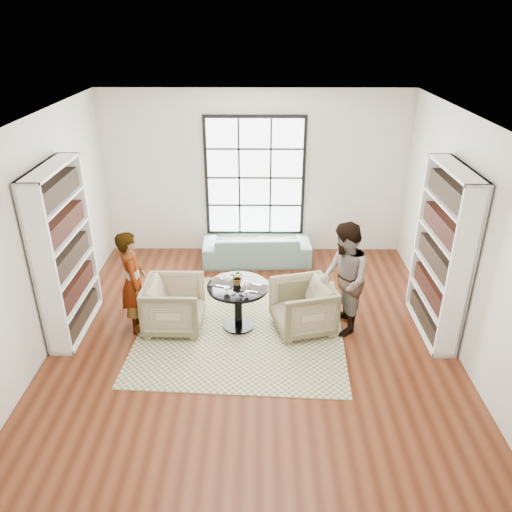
{
  "coord_description": "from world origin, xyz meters",
  "views": [
    {
      "loc": [
        0.1,
        -5.78,
        4.13
      ],
      "look_at": [
        0.04,
        0.4,
        1.11
      ],
      "focal_mm": 35.0,
      "sensor_mm": 36.0,
      "label": 1
    }
  ],
  "objects_px": {
    "armchair_right": "(303,307)",
    "person_right": "(344,279)",
    "armchair_left": "(174,305)",
    "wine_glass_right": "(247,284)",
    "person_left": "(133,282)",
    "pedestal_table": "(238,297)",
    "wine_glass_left": "(227,278)",
    "flower_centerpiece": "(238,277)",
    "sofa": "(257,247)"
  },
  "relations": [
    {
      "from": "armchair_right",
      "to": "person_right",
      "type": "relative_size",
      "value": 0.5
    },
    {
      "from": "armchair_left",
      "to": "person_right",
      "type": "distance_m",
      "value": 2.42
    },
    {
      "from": "wine_glass_right",
      "to": "person_left",
      "type": "bearing_deg",
      "value": 173.7
    },
    {
      "from": "pedestal_table",
      "to": "wine_glass_left",
      "type": "xyz_separation_m",
      "value": [
        -0.15,
        -0.07,
        0.34
      ]
    },
    {
      "from": "pedestal_table",
      "to": "wine_glass_left",
      "type": "bearing_deg",
      "value": -156.66
    },
    {
      "from": "person_right",
      "to": "armchair_left",
      "type": "bearing_deg",
      "value": -94.07
    },
    {
      "from": "wine_glass_left",
      "to": "flower_centerpiece",
      "type": "bearing_deg",
      "value": 33.83
    },
    {
      "from": "wine_glass_right",
      "to": "flower_centerpiece",
      "type": "xyz_separation_m",
      "value": [
        -0.13,
        0.22,
        -0.02
      ]
    },
    {
      "from": "armchair_left",
      "to": "person_right",
      "type": "xyz_separation_m",
      "value": [
        2.38,
        -0.02,
        0.44
      ]
    },
    {
      "from": "wine_glass_left",
      "to": "flower_centerpiece",
      "type": "distance_m",
      "value": 0.18
    },
    {
      "from": "pedestal_table",
      "to": "armchair_right",
      "type": "height_order",
      "value": "armchair_right"
    },
    {
      "from": "person_left",
      "to": "person_right",
      "type": "distance_m",
      "value": 2.93
    },
    {
      "from": "person_right",
      "to": "wine_glass_left",
      "type": "relative_size",
      "value": 7.85
    },
    {
      "from": "person_left",
      "to": "wine_glass_left",
      "type": "distance_m",
      "value": 1.32
    },
    {
      "from": "armchair_right",
      "to": "wine_glass_right",
      "type": "distance_m",
      "value": 0.92
    },
    {
      "from": "armchair_right",
      "to": "person_left",
      "type": "relative_size",
      "value": 0.54
    },
    {
      "from": "flower_centerpiece",
      "to": "wine_glass_right",
      "type": "bearing_deg",
      "value": -59.37
    },
    {
      "from": "pedestal_table",
      "to": "wine_glass_right",
      "type": "distance_m",
      "value": 0.39
    },
    {
      "from": "person_right",
      "to": "wine_glass_left",
      "type": "bearing_deg",
      "value": -92.4
    },
    {
      "from": "person_right",
      "to": "wine_glass_right",
      "type": "distance_m",
      "value": 1.35
    },
    {
      "from": "armchair_left",
      "to": "wine_glass_right",
      "type": "xyz_separation_m",
      "value": [
        1.04,
        -0.18,
        0.45
      ]
    },
    {
      "from": "armchair_left",
      "to": "wine_glass_right",
      "type": "bearing_deg",
      "value": -98.84
    },
    {
      "from": "pedestal_table",
      "to": "wine_glass_left",
      "type": "height_order",
      "value": "wine_glass_left"
    },
    {
      "from": "pedestal_table",
      "to": "sofa",
      "type": "distance_m",
      "value": 2.17
    },
    {
      "from": "sofa",
      "to": "armchair_left",
      "type": "height_order",
      "value": "armchair_left"
    },
    {
      "from": "sofa",
      "to": "wine_glass_right",
      "type": "xyz_separation_m",
      "value": [
        -0.12,
        -2.33,
        0.54
      ]
    },
    {
      "from": "wine_glass_left",
      "to": "wine_glass_right",
      "type": "xyz_separation_m",
      "value": [
        0.28,
        -0.12,
        -0.02
      ]
    },
    {
      "from": "sofa",
      "to": "wine_glass_left",
      "type": "relative_size",
      "value": 9.3
    },
    {
      "from": "wine_glass_right",
      "to": "flower_centerpiece",
      "type": "height_order",
      "value": "flower_centerpiece"
    },
    {
      "from": "wine_glass_left",
      "to": "flower_centerpiece",
      "type": "height_order",
      "value": "flower_centerpiece"
    },
    {
      "from": "person_left",
      "to": "flower_centerpiece",
      "type": "relative_size",
      "value": 6.81
    },
    {
      "from": "sofa",
      "to": "person_right",
      "type": "relative_size",
      "value": 1.19
    },
    {
      "from": "pedestal_table",
      "to": "sofa",
      "type": "relative_size",
      "value": 0.45
    },
    {
      "from": "armchair_left",
      "to": "sofa",
      "type": "bearing_deg",
      "value": -27.65
    },
    {
      "from": "wine_glass_left",
      "to": "wine_glass_right",
      "type": "height_order",
      "value": "wine_glass_left"
    },
    {
      "from": "armchair_left",
      "to": "wine_glass_left",
      "type": "height_order",
      "value": "wine_glass_left"
    },
    {
      "from": "armchair_left",
      "to": "person_left",
      "type": "distance_m",
      "value": 0.67
    },
    {
      "from": "armchair_left",
      "to": "person_left",
      "type": "relative_size",
      "value": 0.55
    },
    {
      "from": "person_left",
      "to": "wine_glass_left",
      "type": "height_order",
      "value": "person_left"
    },
    {
      "from": "sofa",
      "to": "armchair_left",
      "type": "relative_size",
      "value": 2.35
    },
    {
      "from": "flower_centerpiece",
      "to": "person_left",
      "type": "bearing_deg",
      "value": -178.2
    },
    {
      "from": "sofa",
      "to": "armchair_right",
      "type": "relative_size",
      "value": 2.39
    },
    {
      "from": "person_left",
      "to": "person_right",
      "type": "relative_size",
      "value": 0.92
    },
    {
      "from": "wine_glass_right",
      "to": "armchair_left",
      "type": "bearing_deg",
      "value": 170.44
    },
    {
      "from": "pedestal_table",
      "to": "person_right",
      "type": "distance_m",
      "value": 1.5
    },
    {
      "from": "person_right",
      "to": "wine_glass_right",
      "type": "height_order",
      "value": "person_right"
    },
    {
      "from": "pedestal_table",
      "to": "flower_centerpiece",
      "type": "bearing_deg",
      "value": 93.52
    },
    {
      "from": "pedestal_table",
      "to": "person_right",
      "type": "xyz_separation_m",
      "value": [
        1.47,
        -0.03,
        0.31
      ]
    },
    {
      "from": "person_left",
      "to": "wine_glass_right",
      "type": "height_order",
      "value": "person_left"
    },
    {
      "from": "armchair_left",
      "to": "armchair_right",
      "type": "height_order",
      "value": "armchair_left"
    }
  ]
}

